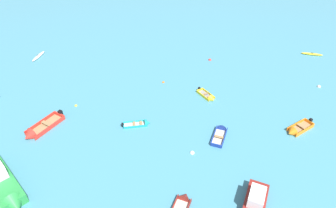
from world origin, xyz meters
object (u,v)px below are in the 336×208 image
Objects in this scene: rowboat_deep_blue_far_back at (221,131)px; mooring_buoy_between_boats_right at (319,87)px; motor_launch_green_far_right at (2,183)px; mooring_buoy_outer_edge at (76,106)px; rowboat_turquoise_cluster_inner at (142,124)px; mooring_buoy_trailing at (210,60)px; rowboat_maroon_back_row_right at (182,203)px; rowboat_orange_distant_center at (296,130)px; rowboat_yellow_near_left at (209,97)px; mooring_buoy_midfield at (192,153)px; kayak_yellow_near_right at (312,54)px; kayak_white_far_left at (38,56)px; rowboat_red_back_row_center at (37,131)px; mooring_buoy_between_boats_left at (163,82)px.

rowboat_deep_blue_far_back reaches higher than mooring_buoy_between_boats_right.
motor_launch_green_far_right is 20.12× the size of mooring_buoy_outer_edge.
mooring_buoy_trailing is at bearing 68.03° from rowboat_turquoise_cluster_inner.
rowboat_maroon_back_row_right is 14.89m from rowboat_orange_distant_center.
mooring_buoy_between_boats_right is (12.04, 10.81, -0.17)m from rowboat_deep_blue_far_back.
rowboat_yellow_near_left is at bearing -87.52° from mooring_buoy_trailing.
kayak_yellow_near_right is at bearing 56.04° from mooring_buoy_midfield.
rowboat_yellow_near_left is at bearing -136.44° from kayak_yellow_near_right.
mooring_buoy_midfield is at bearing -154.67° from rowboat_orange_distant_center.
rowboat_yellow_near_left is 20.19m from kayak_yellow_near_right.
rowboat_orange_distant_center is 17.10m from mooring_buoy_trailing.
rowboat_maroon_back_row_right is 32.42m from kayak_white_far_left.
rowboat_deep_blue_far_back is 16.81m from mooring_buoy_outer_edge.
rowboat_maroon_back_row_right reaches higher than mooring_buoy_midfield.
rowboat_maroon_back_row_right is 10.59m from rowboat_turquoise_cluster_inner.
rowboat_maroon_back_row_right is at bearing -94.55° from rowboat_yellow_near_left.
rowboat_maroon_back_row_right is 0.74× the size of rowboat_red_back_row_center.
rowboat_red_back_row_center is 1.56× the size of kayak_yellow_near_right.
rowboat_red_back_row_center is 25.22m from mooring_buoy_trailing.
rowboat_yellow_near_left is 5.74× the size of mooring_buoy_between_boats_right.
rowboat_deep_blue_far_back is at bearing -74.92° from rowboat_yellow_near_left.
mooring_buoy_midfield is (16.13, -0.09, -0.22)m from rowboat_red_back_row_center.
rowboat_deep_blue_far_back is (1.60, -5.93, 0.02)m from rowboat_yellow_near_left.
kayak_yellow_near_right is 28.01m from mooring_buoy_midfield.
kayak_white_far_left reaches higher than kayak_yellow_near_right.
kayak_yellow_near_right is 7.10× the size of mooring_buoy_midfield.
rowboat_red_back_row_center is 16.17m from mooring_buoy_between_boats_left.
rowboat_turquoise_cluster_inner reaches higher than mooring_buoy_midfield.
rowboat_deep_blue_far_back is at bearing 29.80° from motor_launch_green_far_right.
mooring_buoy_outer_edge is (2.03, 5.08, -0.22)m from rowboat_red_back_row_center.
rowboat_turquoise_cluster_inner is 29.27m from kayak_yellow_near_right.
mooring_buoy_between_boats_right is 1.04× the size of mooring_buoy_midfield.
rowboat_orange_distant_center is 7.42× the size of mooring_buoy_midfield.
mooring_buoy_trailing is (0.78, 24.73, -0.16)m from rowboat_maroon_back_row_right.
rowboat_orange_distant_center is at bearing 45.49° from rowboat_maroon_back_row_right.
rowboat_turquoise_cluster_inner is 8.62m from mooring_buoy_between_boats_left.
mooring_buoy_trailing is at bearing 88.19° from rowboat_maroon_back_row_right.
mooring_buoy_outer_edge is 0.77× the size of mooring_buoy_midfield.
mooring_buoy_outer_edge is 0.74× the size of mooring_buoy_between_boats_right.
rowboat_maroon_back_row_right is at bearing -107.01° from rowboat_deep_blue_far_back.
kayak_white_far_left is at bearing 169.25° from mooring_buoy_between_boats_left.
rowboat_deep_blue_far_back is 0.50× the size of motor_launch_green_far_right.
rowboat_maroon_back_row_right reaches higher than mooring_buoy_between_boats_right.
kayak_yellow_near_right is at bearing 56.70° from rowboat_deep_blue_far_back.
rowboat_deep_blue_far_back is (2.80, 9.15, 0.01)m from rowboat_maroon_back_row_right.
rowboat_orange_distant_center is 0.99× the size of kayak_white_far_left.
rowboat_yellow_near_left is 26.37m from kayak_white_far_left.
rowboat_turquoise_cluster_inner is at bearing -138.12° from rowboat_yellow_near_left.
mooring_buoy_midfield is at bearing -20.10° from mooring_buoy_outer_edge.
mooring_buoy_between_boats_right is at bearing 6.82° from mooring_buoy_between_boats_left.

